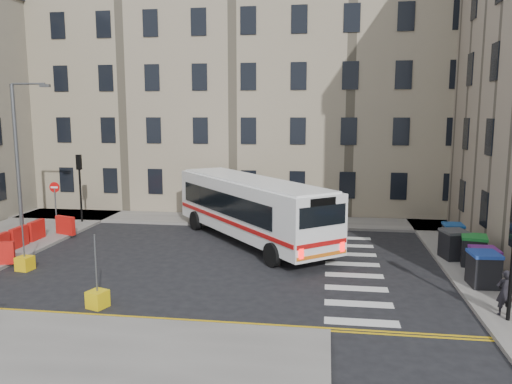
% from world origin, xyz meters
% --- Properties ---
extents(ground, '(120.00, 120.00, 0.00)m').
position_xyz_m(ground, '(0.00, 0.00, 0.00)').
color(ground, black).
rests_on(ground, ground).
extents(pavement_north, '(36.00, 3.20, 0.15)m').
position_xyz_m(pavement_north, '(-6.00, 8.60, 0.07)').
color(pavement_north, slate).
rests_on(pavement_north, ground).
extents(pavement_east, '(2.40, 26.00, 0.15)m').
position_xyz_m(pavement_east, '(9.00, 4.00, 0.07)').
color(pavement_east, slate).
rests_on(pavement_east, ground).
extents(terrace_north, '(38.30, 10.80, 17.20)m').
position_xyz_m(terrace_north, '(-7.00, 15.50, 8.62)').
color(terrace_north, gray).
rests_on(terrace_north, ground).
extents(traffic_light_nw, '(0.28, 0.22, 4.10)m').
position_xyz_m(traffic_light_nw, '(-12.00, 6.50, 2.87)').
color(traffic_light_nw, black).
rests_on(traffic_light_nw, pavement_west).
extents(streetlamp, '(0.50, 0.22, 8.14)m').
position_xyz_m(streetlamp, '(-13.00, 2.00, 4.34)').
color(streetlamp, '#595B5E').
rests_on(streetlamp, pavement_west).
extents(no_entry_north, '(0.60, 0.08, 3.00)m').
position_xyz_m(no_entry_north, '(-12.50, 4.50, 2.08)').
color(no_entry_north, '#595B5E').
rests_on(no_entry_north, pavement_west).
extents(roadworks_barriers, '(1.66, 6.26, 1.00)m').
position_xyz_m(roadworks_barriers, '(-11.84, 0.50, 0.65)').
color(roadworks_barriers, red).
rests_on(roadworks_barriers, pavement_west).
extents(bus, '(9.64, 11.07, 3.27)m').
position_xyz_m(bus, '(-1.11, 3.67, 1.89)').
color(bus, white).
rests_on(bus, ground).
extents(wheelie_bin_a, '(1.10, 1.24, 1.32)m').
position_xyz_m(wheelie_bin_a, '(8.77, -2.21, 0.81)').
color(wheelie_bin_a, black).
rests_on(wheelie_bin_a, pavement_east).
extents(wheelie_bin_b, '(1.01, 1.16, 1.27)m').
position_xyz_m(wheelie_bin_b, '(9.02, -1.43, 0.79)').
color(wheelie_bin_b, black).
rests_on(wheelie_bin_b, pavement_east).
extents(wheelie_bin_c, '(1.26, 1.38, 1.31)m').
position_xyz_m(wheelie_bin_c, '(9.16, 0.54, 0.81)').
color(wheelie_bin_c, black).
rests_on(wheelie_bin_c, pavement_east).
extents(wheelie_bin_d, '(1.28, 1.40, 1.31)m').
position_xyz_m(wheelie_bin_d, '(8.57, 1.47, 0.81)').
color(wheelie_bin_d, black).
rests_on(wheelie_bin_d, pavement_east).
extents(wheelie_bin_e, '(0.94, 1.08, 1.18)m').
position_xyz_m(wheelie_bin_e, '(8.99, 3.46, 0.75)').
color(wheelie_bin_e, black).
rests_on(wheelie_bin_e, pavement_east).
extents(pedestrian, '(0.59, 0.42, 1.52)m').
position_xyz_m(pedestrian, '(8.59, -5.10, 0.91)').
color(pedestrian, black).
rests_on(pedestrian, pavement_east).
extents(bollard_yellow, '(0.68, 0.68, 0.60)m').
position_xyz_m(bollard_yellow, '(-10.00, -2.47, 0.30)').
color(bollard_yellow, yellow).
rests_on(bollard_yellow, ground).
extents(bollard_chevron, '(0.76, 0.76, 0.60)m').
position_xyz_m(bollard_chevron, '(-5.00, -6.00, 0.30)').
color(bollard_chevron, yellow).
rests_on(bollard_chevron, ground).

